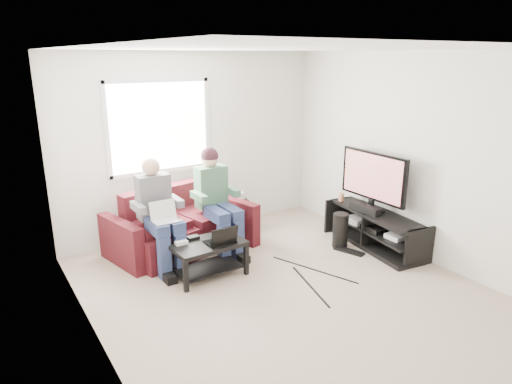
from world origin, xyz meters
TOP-DOWN VIEW (x-y plane):
  - floor at (0.00, 0.00)m, footprint 4.50×4.50m
  - ceiling at (0.00, 0.00)m, footprint 4.50×4.50m
  - wall_back at (0.00, 2.25)m, footprint 4.50×0.00m
  - wall_front at (0.00, -2.25)m, footprint 4.50×0.00m
  - wall_left at (-2.00, 0.00)m, footprint 0.00×4.50m
  - wall_right at (2.00, 0.00)m, footprint 0.00×4.50m
  - window at (-0.50, 2.23)m, footprint 1.48×0.04m
  - sofa at (-0.51, 1.66)m, footprint 1.96×1.14m
  - person_left at (-0.91, 1.35)m, footprint 0.40×0.71m
  - person_right at (-0.11, 1.37)m, footprint 0.40×0.71m
  - laptop_silver at (-0.91, 1.13)m, footprint 0.38×0.32m
  - coffee_table at (-0.55, 0.78)m, footprint 0.86×0.55m
  - laptop_black at (-0.43, 0.70)m, footprint 0.37×0.29m
  - controller_a at (-0.83, 0.90)m, footprint 0.14×0.09m
  - controller_b at (-0.65, 0.96)m, footprint 0.14×0.09m
  - controller_c at (-0.25, 0.93)m, footprint 0.14×0.09m
  - tv_stand at (1.76, 0.31)m, footprint 0.66×1.56m
  - tv at (1.76, 0.41)m, footprint 0.12×1.10m
  - soundbar at (1.64, 0.41)m, footprint 0.12×0.50m
  - drink_cup at (1.71, 0.94)m, footprint 0.08×0.08m
  - console_white at (1.76, -0.09)m, footprint 0.30×0.22m
  - console_grey at (1.76, 0.61)m, footprint 0.34×0.26m
  - console_black at (1.76, 0.26)m, footprint 0.38×0.30m
  - subwoofer at (1.37, 0.56)m, footprint 0.21×0.21m
  - keyboard_floor at (1.35, 0.36)m, footprint 0.27×0.44m
  - end_table at (0.51, 1.93)m, footprint 0.32×0.32m

SIDE VIEW (x-z plane):
  - floor at x=0.00m, z-range 0.00..0.00m
  - keyboard_floor at x=1.35m, z-range 0.00..0.02m
  - tv_stand at x=1.76m, z-range -0.03..0.47m
  - subwoofer at x=1.37m, z-range 0.00..0.48m
  - end_table at x=0.51m, z-range -0.03..0.55m
  - console_white at x=1.76m, z-range 0.27..0.33m
  - console_black at x=1.76m, z-range 0.27..0.34m
  - console_grey at x=1.76m, z-range 0.27..0.35m
  - coffee_table at x=-0.55m, z-range 0.10..0.52m
  - sofa at x=-0.51m, z-range -0.11..0.73m
  - controller_a at x=-0.83m, z-range 0.42..0.46m
  - controller_b at x=-0.65m, z-range 0.42..0.46m
  - controller_c at x=-0.25m, z-range 0.42..0.46m
  - laptop_black at x=-0.43m, z-range 0.42..0.66m
  - soundbar at x=1.64m, z-range 0.50..0.60m
  - drink_cup at x=1.71m, z-range 0.50..0.62m
  - laptop_silver at x=-0.91m, z-range 0.60..0.84m
  - person_left at x=-0.91m, z-range 0.07..1.41m
  - person_right at x=-0.11m, z-range 0.10..1.49m
  - tv at x=1.76m, z-range 0.56..1.37m
  - wall_back at x=0.00m, z-range -0.95..3.55m
  - wall_front at x=0.00m, z-range -0.95..3.55m
  - wall_left at x=-2.00m, z-range -0.95..3.55m
  - wall_right at x=2.00m, z-range -0.95..3.55m
  - window at x=-0.50m, z-range 0.96..2.24m
  - ceiling at x=0.00m, z-range 2.60..2.60m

